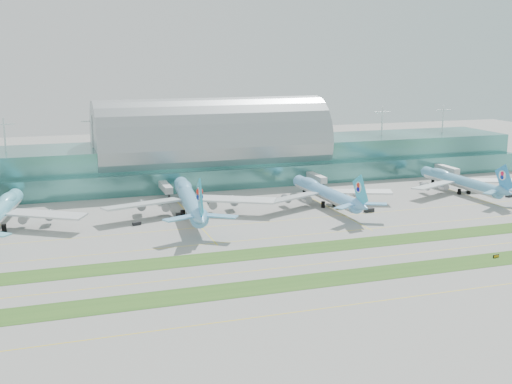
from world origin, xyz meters
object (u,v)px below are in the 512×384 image
object	(u,v)px
airliner_d	(459,181)
taxiway_sign_east	(496,256)
airliner_b	(189,199)
terminal	(212,154)
airliner_c	(325,192)

from	to	relation	value
airliner_d	taxiway_sign_east	size ratio (longest dim) A/B	26.79
airliner_b	taxiway_sign_east	size ratio (longest dim) A/B	32.16
terminal	airliner_b	xyz separation A→B (m)	(-27.15, -68.12, -7.33)
airliner_c	airliner_d	bearing A→B (deg)	0.86
airliner_d	taxiway_sign_east	distance (m)	102.32
airliner_b	taxiway_sign_east	bearing A→B (deg)	-40.45
airliner_c	airliner_d	world-z (taller)	airliner_c
airliner_b	airliner_c	xyz separation A→B (m)	(60.34, -1.61, -0.99)
airliner_c	airliner_d	xyz separation A→B (m)	(72.00, 3.85, -0.15)
airliner_d	taxiway_sign_east	world-z (taller)	airliner_d
terminal	airliner_c	distance (m)	77.67
airliner_c	taxiway_sign_east	bearing A→B (deg)	-77.37
airliner_b	taxiway_sign_east	world-z (taller)	airliner_b
airliner_b	taxiway_sign_east	distance (m)	120.60
terminal	airliner_b	world-z (taller)	terminal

